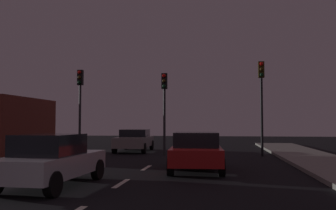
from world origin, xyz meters
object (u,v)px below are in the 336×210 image
(traffic_signal_right, at_px, (262,90))
(car_adjacent_lane, at_px, (52,160))
(car_stopped_ahead, at_px, (196,151))
(car_oncoming_far, at_px, (135,140))
(traffic_signal_center, at_px, (164,97))
(traffic_signal_left, at_px, (80,95))

(traffic_signal_right, xyz_separation_m, car_adjacent_lane, (-7.11, -10.45, -2.89))
(car_adjacent_lane, bearing_deg, traffic_signal_right, 55.77)
(car_stopped_ahead, relative_size, car_adjacent_lane, 1.10)
(car_stopped_ahead, height_order, car_oncoming_far, car_stopped_ahead)
(traffic_signal_center, bearing_deg, car_stopped_ahead, -70.90)
(car_adjacent_lane, bearing_deg, car_oncoming_far, 92.71)
(car_adjacent_lane, distance_m, car_oncoming_far, 12.89)
(traffic_signal_center, height_order, traffic_signal_right, traffic_signal_right)
(traffic_signal_center, distance_m, car_stopped_ahead, 7.15)
(traffic_signal_left, distance_m, car_stopped_ahead, 9.98)
(traffic_signal_center, height_order, car_adjacent_lane, traffic_signal_center)
(traffic_signal_left, bearing_deg, car_oncoming_far, 41.60)
(traffic_signal_center, relative_size, car_stopped_ahead, 1.05)
(traffic_signal_center, xyz_separation_m, car_oncoming_far, (-2.30, 2.43, -2.55))
(traffic_signal_right, height_order, car_oncoming_far, traffic_signal_right)
(traffic_signal_left, relative_size, car_stopped_ahead, 1.11)
(traffic_signal_left, bearing_deg, traffic_signal_center, -0.01)
(traffic_signal_left, relative_size, car_oncoming_far, 1.09)
(traffic_signal_left, relative_size, car_adjacent_lane, 1.22)
(traffic_signal_left, relative_size, traffic_signal_center, 1.06)
(traffic_signal_center, xyz_separation_m, traffic_signal_right, (5.41, 0.00, 0.35))
(car_stopped_ahead, bearing_deg, traffic_signal_right, 62.93)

